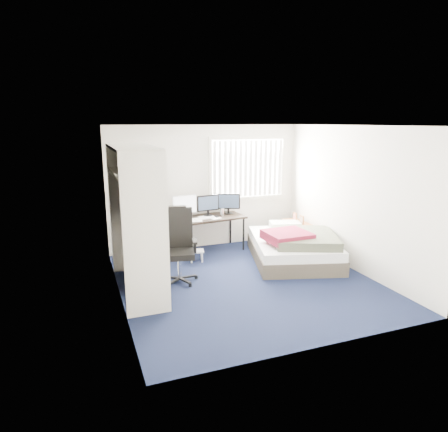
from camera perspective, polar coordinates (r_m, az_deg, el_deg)
ground at (r=6.65m, az=3.22°, el=-9.30°), size 4.20×4.20×0.00m
room_shell at (r=6.23m, az=3.40°, el=3.63°), size 4.20×4.20×4.20m
window_assembly at (r=8.42m, az=3.41°, el=6.79°), size 1.72×0.09×1.32m
closet at (r=6.06m, az=-12.31°, el=1.54°), size 0.64×1.84×2.22m
desk at (r=7.96m, az=-2.31°, el=0.15°), size 1.51×0.85×1.17m
office_chair at (r=6.59m, az=-6.47°, el=-5.23°), size 0.68×0.68×1.22m
footstool at (r=7.50m, az=-3.95°, el=-5.27°), size 0.31×0.27×0.22m
nightstand at (r=8.44m, az=10.43°, el=-1.31°), size 0.39×0.76×0.70m
bed at (r=7.63m, az=9.96°, el=-4.26°), size 1.95×2.28×0.65m
pine_box at (r=6.42m, az=-11.59°, el=-9.07°), size 0.44×0.37×0.28m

